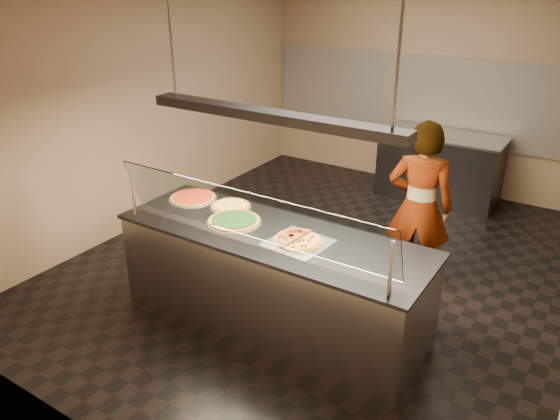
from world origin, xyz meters
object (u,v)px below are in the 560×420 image
Objects in this scene: half_pizza_sausage at (308,243)px; pizza_spinach at (234,220)px; perforated_tray at (298,242)px; prep_table at (439,167)px; sneeze_guard at (248,216)px; worker at (419,207)px; pizza_cheese at (231,206)px; pizza_spatula at (231,206)px; pizza_tomato at (193,197)px; serving_counter at (272,279)px; heat_lamp_housing at (271,116)px; half_pizza_pepperoni at (289,236)px.

half_pizza_sausage reaches higher than pizza_spinach.
prep_table is (0.01, 3.81, -0.47)m from perforated_tray.
worker is at bearing 63.67° from sneeze_guard.
perforated_tray is 0.29× the size of worker.
sneeze_guard is 0.91m from pizza_cheese.
pizza_spatula reaches higher than pizza_cheese.
pizza_cheese is at bearing 132.67° from pizza_spinach.
pizza_tomato is (-0.67, 0.21, -0.00)m from pizza_spinach.
pizza_cheese is 1.83m from worker.
serving_counter is 0.83m from pizza_cheese.
sneeze_guard is at bearing -141.35° from half_pizza_sausage.
half_pizza_pepperoni is at bearing -10.29° from heat_lamp_housing.
half_pizza_pepperoni is 0.18× the size of heat_lamp_housing.
pizza_spinach is (-0.60, 0.04, -0.02)m from half_pizza_pepperoni.
pizza_spinach is 0.28× the size of worker.
pizza_tomato is 0.27× the size of worker.
pizza_spatula reaches higher than perforated_tray.
sneeze_guard is 0.80m from heat_lamp_housing.
half_pizza_pepperoni is at bearing -19.04° from pizza_cheese.
pizza_cheese is 0.24× the size of prep_table.
worker is (1.43, 1.13, -0.09)m from pizza_spatula.
serving_counter is at bearing -19.71° from pizza_spatula.
prep_table is (0.11, 3.81, -0.50)m from half_pizza_pepperoni.
worker reaches higher than pizza_tomato.
prep_table is (-0.08, 3.81, -0.49)m from half_pizza_sausage.
serving_counter is 0.62m from half_pizza_sausage.
pizza_cheese is (-0.92, 0.29, 0.01)m from perforated_tray.
pizza_spinach is 1.26× the size of pizza_cheese.
perforated_tray reaches higher than prep_table.
worker is at bearing 58.14° from heat_lamp_housing.
half_pizza_pepperoni is 3.84m from prep_table.
pizza_tomato is at bearing 169.64° from perforated_tray.
half_pizza_pepperoni is at bearing -10.29° from serving_counter.
sneeze_guard is 5.47× the size of pizza_tomato.
half_pizza_sausage is 1.46m from worker.
pizza_tomato is (-1.07, 0.55, -0.28)m from sneeze_guard.
pizza_spatula is (-0.89, 0.25, 0.02)m from perforated_tray.
half_pizza_sausage is at bearing -14.58° from pizza_spatula.
pizza_spinach is at bearing 34.77° from worker.
heat_lamp_housing is (-0.83, -1.34, 1.08)m from worker.
half_pizza_pepperoni is (0.19, 0.31, -0.26)m from sneeze_guard.
pizza_spatula is 3.70m from prep_table.
serving_counter is 1.09× the size of sneeze_guard.
worker reaches higher than perforated_tray.
half_pizza_sausage is at bearing -5.97° from serving_counter.
worker reaches higher than half_pizza_pepperoni.
serving_counter is at bearing 174.03° from half_pizza_sausage.
heat_lamp_housing is at bearing 174.03° from half_pizza_sausage.
heat_lamp_housing is at bearing -21.53° from pizza_cheese.
worker reaches higher than serving_counter.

